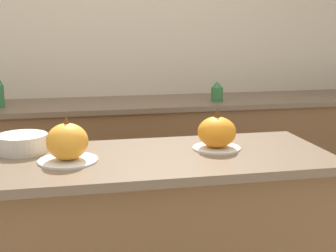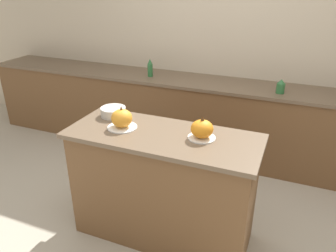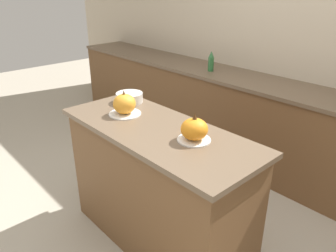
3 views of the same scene
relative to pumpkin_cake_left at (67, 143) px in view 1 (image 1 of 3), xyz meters
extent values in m
cube|color=beige|center=(0.33, 1.83, 0.24)|extent=(8.00, 0.06, 2.50)
cube|color=brown|center=(0.33, 0.01, -0.09)|extent=(1.46, 0.60, 0.03)
cube|color=brown|center=(0.33, 1.50, -0.57)|extent=(6.00, 0.56, 0.88)
cube|color=brown|center=(0.33, 1.50, -0.11)|extent=(6.00, 0.60, 0.03)
cylinder|color=white|center=(0.00, 0.00, -0.07)|extent=(0.23, 0.23, 0.01)
ellipsoid|color=orange|center=(0.00, 0.00, 0.01)|extent=(0.16, 0.16, 0.14)
cone|color=brown|center=(0.00, 0.00, 0.09)|extent=(0.02, 0.02, 0.04)
cylinder|color=white|center=(0.62, 0.06, -0.07)|extent=(0.20, 0.20, 0.01)
ellipsoid|color=orange|center=(0.62, 0.06, 0.00)|extent=(0.16, 0.16, 0.13)
cone|color=#4C2D14|center=(0.62, 0.06, 0.08)|extent=(0.03, 0.03, 0.04)
cylinder|color=#2D6B38|center=(-0.44, 1.45, -0.02)|extent=(0.06, 0.06, 0.15)
cylinder|color=#2D6B38|center=(1.05, 1.39, -0.04)|extent=(0.09, 0.09, 0.10)
cone|color=#2D6B38|center=(1.05, 1.39, 0.03)|extent=(0.08, 0.08, 0.04)
cylinder|color=beige|center=(-0.18, 0.18, -0.03)|extent=(0.21, 0.21, 0.07)
camera|label=1|loc=(0.02, -1.78, 0.45)|focal=50.00mm
camera|label=2|loc=(1.20, -1.99, 0.99)|focal=35.00mm
camera|label=3|loc=(1.81, -1.24, 0.81)|focal=35.00mm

